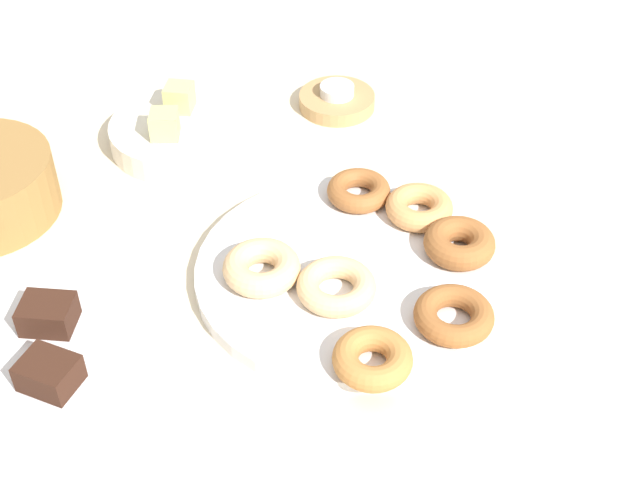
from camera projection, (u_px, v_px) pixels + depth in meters
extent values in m
plane|color=beige|center=(344.00, 278.00, 1.01)|extent=(2.40, 2.40, 0.00)
cylinder|color=silver|center=(344.00, 272.00, 1.01)|extent=(0.34, 0.34, 0.02)
torus|color=#995B2D|center=(454.00, 315.00, 0.93)|extent=(0.09, 0.09, 0.02)
torus|color=#EABC84|center=(262.00, 268.00, 0.98)|extent=(0.12, 0.12, 0.03)
torus|color=#995B2D|center=(459.00, 243.00, 1.01)|extent=(0.11, 0.11, 0.03)
torus|color=#EABC84|center=(336.00, 286.00, 0.96)|extent=(0.10, 0.10, 0.02)
torus|color=tan|center=(419.00, 207.00, 1.06)|extent=(0.10, 0.10, 0.03)
torus|color=#BC7A3D|center=(372.00, 359.00, 0.88)|extent=(0.09, 0.09, 0.03)
torus|color=#995B2D|center=(359.00, 191.00, 1.09)|extent=(0.10, 0.10, 0.02)
cylinder|color=silver|center=(59.00, 357.00, 0.91)|extent=(0.24, 0.24, 0.01)
cube|color=#381E14|center=(49.00, 373.00, 0.87)|extent=(0.05, 0.06, 0.03)
cube|color=#381E14|center=(48.00, 314.00, 0.93)|extent=(0.06, 0.07, 0.03)
cylinder|color=tan|center=(337.00, 101.00, 1.28)|extent=(0.11, 0.11, 0.02)
cylinder|color=silver|center=(337.00, 90.00, 1.27)|extent=(0.05, 0.05, 0.02)
cylinder|color=silver|center=(180.00, 134.00, 1.20)|extent=(0.19, 0.19, 0.03)
cube|color=#DBD67A|center=(164.00, 124.00, 1.16)|extent=(0.05, 0.05, 0.04)
cube|color=#DBD67A|center=(179.00, 97.00, 1.21)|extent=(0.04, 0.04, 0.04)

